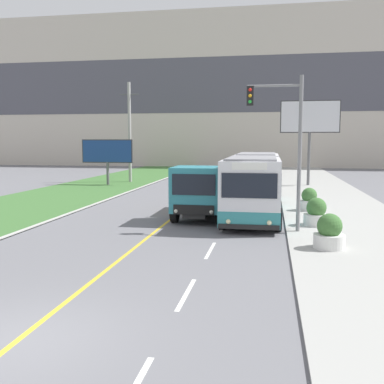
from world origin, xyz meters
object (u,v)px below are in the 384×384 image
object	(u,v)px
traffic_light_mast	(285,135)
billboard_large	(310,120)
planter_round_near	(329,233)
planter_round_second	(316,213)
dump_truck	(200,193)
city_bus	(254,184)
planter_round_third	(309,200)
utility_pole_far	(130,132)
billboard_small	(107,152)

from	to	relation	value
traffic_light_mast	billboard_large	size ratio (longest dim) A/B	0.91
planter_round_near	planter_round_second	size ratio (longest dim) A/B	0.99
dump_truck	billboard_large	world-z (taller)	billboard_large
city_bus	planter_round_third	world-z (taller)	city_bus
utility_pole_far	billboard_large	xyz separation A→B (m)	(15.97, -0.84, 0.92)
billboard_large	planter_round_near	size ratio (longest dim) A/B	5.77
planter_round_near	dump_truck	bearing A→B (deg)	135.30
dump_truck	planter_round_second	distance (m)	5.56
dump_truck	billboard_small	size ratio (longest dim) A/B	1.35
billboard_large	city_bus	bearing A→B (deg)	-104.89
planter_round_second	city_bus	bearing A→B (deg)	129.07
billboard_large	planter_round_near	world-z (taller)	billboard_large
billboard_large	billboard_small	world-z (taller)	billboard_large
traffic_light_mast	billboard_small	world-z (taller)	traffic_light_mast
planter_round_second	planter_round_third	distance (m)	4.35
city_bus	planter_round_second	size ratio (longest dim) A/B	9.73
planter_round_near	billboard_large	bearing A→B (deg)	87.32
city_bus	dump_truck	distance (m)	3.58
city_bus	utility_pole_far	world-z (taller)	utility_pole_far
dump_truck	billboard_small	xyz separation A→B (m)	(-10.52, 15.40, 1.50)
city_bus	billboard_small	world-z (taller)	billboard_small
planter_round_third	city_bus	bearing A→B (deg)	-164.68
billboard_small	billboard_large	bearing A→B (deg)	7.13
city_bus	billboard_small	distance (m)	18.37
planter_round_near	planter_round_third	world-z (taller)	planter_round_near
utility_pole_far	planter_round_third	distance (m)	21.55
dump_truck	billboard_large	size ratio (longest dim) A/B	0.85
traffic_light_mast	planter_round_second	xyz separation A→B (m)	(1.49, 1.45, -3.48)
city_bus	traffic_light_mast	distance (m)	5.78
traffic_light_mast	planter_round_second	size ratio (longest dim) A/B	5.20
billboard_small	planter_round_second	world-z (taller)	billboard_small
planter_round_second	billboard_large	bearing A→B (deg)	86.59
planter_round_third	utility_pole_far	bearing A→B (deg)	134.71
dump_truck	traffic_light_mast	distance (m)	5.42
utility_pole_far	planter_round_second	xyz separation A→B (m)	(14.86, -19.40, -3.97)
planter_round_near	utility_pole_far	bearing A→B (deg)	122.08
city_bus	planter_round_second	world-z (taller)	city_bus
planter_round_third	traffic_light_mast	bearing A→B (deg)	-104.75
dump_truck	planter_round_third	size ratio (longest dim) A/B	4.94
billboard_small	planter_round_near	world-z (taller)	billboard_small
planter_round_third	billboard_large	bearing A→B (deg)	85.70
planter_round_near	traffic_light_mast	bearing A→B (deg)	117.70
traffic_light_mast	planter_round_second	distance (m)	4.05
billboard_small	city_bus	bearing A→B (deg)	-44.63
traffic_light_mast	planter_round_third	size ratio (longest dim) A/B	5.25
dump_truck	traffic_light_mast	world-z (taller)	traffic_light_mast
billboard_small	planter_round_third	distance (m)	20.14
dump_truck	planter_round_near	world-z (taller)	dump_truck
dump_truck	planter_round_third	bearing A→B (deg)	31.32
billboard_large	planter_round_third	size ratio (longest dim) A/B	5.79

